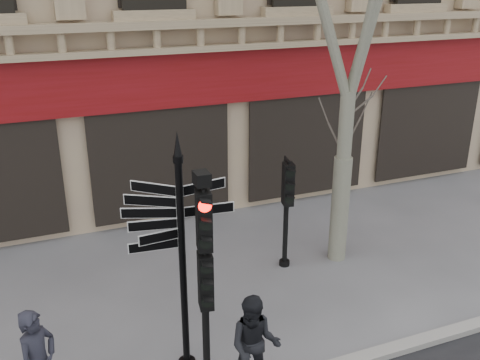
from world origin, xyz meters
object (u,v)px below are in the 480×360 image
object	(u,v)px
fingerpost	(181,219)
pedestrian_b	(255,345)
traffic_signal_main	(204,258)
traffic_signal_secondary	(287,195)

from	to	relation	value
fingerpost	pedestrian_b	size ratio (longest dim) A/B	2.46
pedestrian_b	traffic_signal_main	bearing A→B (deg)	174.20
traffic_signal_main	fingerpost	bearing A→B (deg)	124.86
fingerpost	traffic_signal_secondary	size ratio (longest dim) A/B	1.67
traffic_signal_main	pedestrian_b	bearing A→B (deg)	-23.00
fingerpost	traffic_signal_main	xyz separation A→B (m)	(0.20, -0.42, -0.45)
fingerpost	traffic_signal_secondary	distance (m)	3.84
pedestrian_b	fingerpost	bearing A→B (deg)	161.81
fingerpost	pedestrian_b	distance (m)	2.17
pedestrian_b	traffic_signal_secondary	bearing A→B (deg)	83.62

